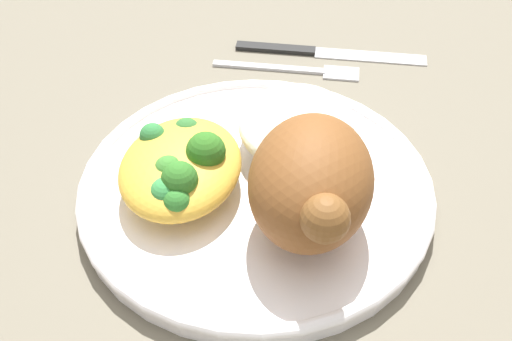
{
  "coord_description": "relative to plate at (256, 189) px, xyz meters",
  "views": [
    {
      "loc": [
        0.34,
        0.06,
        0.36
      ],
      "look_at": [
        0.0,
        0.0,
        0.03
      ],
      "focal_mm": 45.3,
      "sensor_mm": 36.0,
      "label": 1
    }
  ],
  "objects": [
    {
      "name": "roasted_chicken",
      "position": [
        0.04,
        0.04,
        0.05
      ],
      "size": [
        0.12,
        0.08,
        0.08
      ],
      "color": "brown",
      "rests_on": "plate"
    },
    {
      "name": "knife",
      "position": [
        -0.21,
        0.02,
        -0.01
      ],
      "size": [
        0.02,
        0.19,
        0.01
      ],
      "color": "black",
      "rests_on": "ground_plane"
    },
    {
      "name": "fork",
      "position": [
        -0.18,
        0.01,
        -0.01
      ],
      "size": [
        0.02,
        0.14,
        0.01
      ],
      "color": "#B2B2B7",
      "rests_on": "ground_plane"
    },
    {
      "name": "rice_pile",
      "position": [
        -0.05,
        0.02,
        0.03
      ],
      "size": [
        0.1,
        0.09,
        0.03
      ],
      "primitive_type": "ellipsoid",
      "color": "white",
      "rests_on": "plate"
    },
    {
      "name": "mac_cheese_with_broccoli",
      "position": [
        0.01,
        -0.05,
        0.03
      ],
      "size": [
        0.11,
        0.09,
        0.05
      ],
      "color": "gold",
      "rests_on": "plate"
    },
    {
      "name": "plate",
      "position": [
        0.0,
        0.0,
        0.0
      ],
      "size": [
        0.27,
        0.27,
        0.02
      ],
      "color": "white",
      "rests_on": "ground_plane"
    },
    {
      "name": "ground_plane",
      "position": [
        0.0,
        0.0,
        -0.01
      ],
      "size": [
        2.0,
        2.0,
        0.0
      ],
      "primitive_type": "plane",
      "color": "#6B6454"
    }
  ]
}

